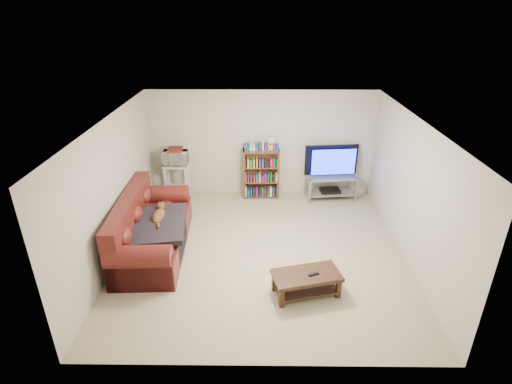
{
  "coord_description": "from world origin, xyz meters",
  "views": [
    {
      "loc": [
        -0.03,
        -6.03,
        4.04
      ],
      "look_at": [
        -0.1,
        0.4,
        1.0
      ],
      "focal_mm": 28.0,
      "sensor_mm": 36.0,
      "label": 1
    }
  ],
  "objects_px": {
    "bookshelf": "(261,173)",
    "sofa": "(149,232)",
    "coffee_table": "(306,280)",
    "tv_stand": "(331,183)"
  },
  "relations": [
    {
      "from": "sofa",
      "to": "bookshelf",
      "type": "height_order",
      "value": "bookshelf"
    },
    {
      "from": "coffee_table",
      "to": "bookshelf",
      "type": "bearing_deg",
      "value": 87.23
    },
    {
      "from": "tv_stand",
      "to": "bookshelf",
      "type": "xyz_separation_m",
      "value": [
        -1.57,
        0.05,
        0.23
      ]
    },
    {
      "from": "coffee_table",
      "to": "bookshelf",
      "type": "relative_size",
      "value": 0.96
    },
    {
      "from": "sofa",
      "to": "coffee_table",
      "type": "bearing_deg",
      "value": -26.73
    },
    {
      "from": "coffee_table",
      "to": "tv_stand",
      "type": "xyz_separation_m",
      "value": [
        0.89,
        3.35,
        0.12
      ]
    },
    {
      "from": "coffee_table",
      "to": "tv_stand",
      "type": "distance_m",
      "value": 3.46
    },
    {
      "from": "tv_stand",
      "to": "bookshelf",
      "type": "height_order",
      "value": "bookshelf"
    },
    {
      "from": "bookshelf",
      "to": "sofa",
      "type": "bearing_deg",
      "value": -134.4
    },
    {
      "from": "tv_stand",
      "to": "sofa",
      "type": "bearing_deg",
      "value": -154.78
    }
  ]
}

